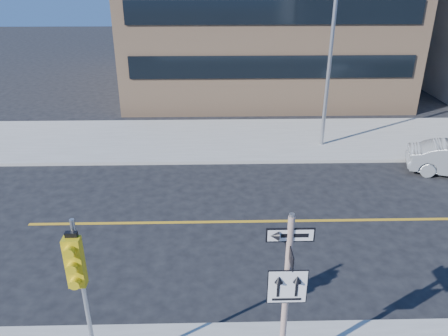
{
  "coord_description": "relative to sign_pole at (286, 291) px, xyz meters",
  "views": [
    {
      "loc": [
        -1.41,
        -9.32,
        8.31
      ],
      "look_at": [
        -1.08,
        4.0,
        2.13
      ],
      "focal_mm": 35.0,
      "sensor_mm": 36.0,
      "label": 1
    }
  ],
  "objects": [
    {
      "name": "streetlight_a",
      "position": [
        4.0,
        13.27,
        2.32
      ],
      "size": [
        0.55,
        2.25,
        8.0
      ],
      "color": "gray",
      "rests_on": "far_sidewalk"
    },
    {
      "name": "sign_pole",
      "position": [
        0.0,
        0.0,
        0.0
      ],
      "size": [
        0.92,
        0.92,
        4.06
      ],
      "color": "beige",
      "rests_on": "near_sidewalk"
    },
    {
      "name": "ground",
      "position": [
        0.0,
        2.51,
        -2.44
      ],
      "size": [
        120.0,
        120.0,
        0.0
      ],
      "primitive_type": "plane",
      "color": "black",
      "rests_on": "ground"
    },
    {
      "name": "traffic_signal",
      "position": [
        -4.0,
        -0.15,
        0.59
      ],
      "size": [
        0.32,
        0.45,
        4.0
      ],
      "color": "gray",
      "rests_on": "near_sidewalk"
    }
  ]
}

